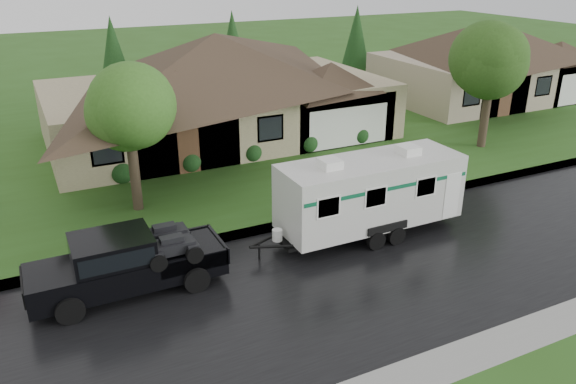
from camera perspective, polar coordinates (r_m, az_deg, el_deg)
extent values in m
plane|color=#2C541A|center=(19.47, 1.48, -6.35)|extent=(140.00, 140.00, 0.00)
cube|color=black|center=(17.97, 4.46, -9.12)|extent=(140.00, 8.00, 0.01)
cube|color=gray|center=(21.22, -1.32, -3.51)|extent=(140.00, 0.50, 0.15)
cube|color=#2C541A|center=(32.46, -10.88, 5.58)|extent=(140.00, 26.00, 0.15)
cube|color=gray|center=(31.67, -7.08, 8.35)|extent=(18.00, 10.00, 3.00)
pyramid|color=#37271E|center=(30.91, -7.46, 15.72)|extent=(19.44, 10.80, 2.60)
cube|color=gray|center=(31.25, 4.28, 7.98)|extent=(5.76, 4.00, 2.70)
cube|color=tan|center=(42.77, 19.31, 11.05)|extent=(14.00, 9.00, 3.00)
pyramid|color=#37271E|center=(42.24, 20.00, 16.08)|extent=(15.12, 9.72, 2.30)
cube|color=tan|center=(44.26, 25.50, 10.29)|extent=(4.48, 4.00, 2.70)
cylinder|color=#382B1E|center=(22.82, -15.25, 1.27)|extent=(0.40, 0.40, 2.53)
sphere|color=#3E7526|center=(21.99, -16.00, 7.99)|extent=(3.49, 3.49, 3.49)
cylinder|color=#382B1E|center=(31.28, 19.33, 6.94)|extent=(0.44, 0.44, 2.89)
sphere|color=#335D1E|center=(30.63, 20.11, 12.63)|extent=(3.99, 3.99, 3.99)
sphere|color=#143814|center=(26.15, -16.57, 2.10)|extent=(1.00, 1.00, 1.00)
sphere|color=#143814|center=(26.77, -9.96, 3.21)|extent=(1.00, 1.00, 1.00)
sphere|color=#143814|center=(27.73, -3.72, 4.21)|extent=(1.00, 1.00, 1.00)
sphere|color=#143814|center=(29.01, 2.05, 5.09)|extent=(1.00, 1.00, 1.00)
sphere|color=#143814|center=(30.56, 7.30, 5.85)|extent=(1.00, 1.00, 1.00)
cube|color=black|center=(17.83, -15.93, -7.51)|extent=(5.77, 1.92, 0.83)
cube|color=black|center=(17.58, -22.83, -8.03)|extent=(1.54, 1.88, 0.34)
cube|color=black|center=(17.44, -17.43, -5.65)|extent=(2.31, 1.81, 0.87)
cube|color=black|center=(17.42, -17.45, -5.51)|extent=(2.12, 1.85, 0.53)
cube|color=black|center=(18.05, -10.31, -5.86)|extent=(2.12, 1.83, 0.06)
cylinder|color=black|center=(17.08, -21.27, -11.12)|extent=(0.81, 0.31, 0.81)
cylinder|color=black|center=(18.70, -21.91, -8.10)|extent=(0.81, 0.31, 0.81)
cylinder|color=black|center=(17.53, -9.30, -8.75)|extent=(0.81, 0.31, 0.81)
cylinder|color=black|center=(19.11, -11.00, -6.03)|extent=(0.81, 0.31, 0.81)
cube|color=silver|center=(20.37, 8.35, 0.11)|extent=(6.73, 2.31, 2.36)
cube|color=black|center=(20.91, 8.15, -3.23)|extent=(7.12, 1.15, 0.13)
cube|color=#0C5835|center=(20.18, 8.44, 1.47)|extent=(6.60, 2.33, 0.13)
cube|color=white|center=(19.01, 4.24, 2.92)|extent=(0.67, 0.77, 0.31)
cube|color=white|center=(20.77, 12.10, 4.22)|extent=(0.67, 0.77, 0.31)
cylinder|color=black|center=(19.88, 8.91, -4.89)|extent=(0.67, 0.23, 0.67)
cylinder|color=black|center=(21.57, 5.52, -2.39)|extent=(0.67, 0.23, 0.67)
cylinder|color=black|center=(20.35, 10.93, -4.36)|extent=(0.67, 0.23, 0.67)
cylinder|color=black|center=(22.00, 7.45, -1.96)|extent=(0.67, 0.23, 0.67)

